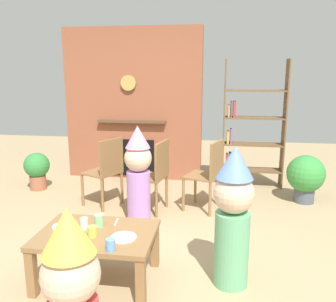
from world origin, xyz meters
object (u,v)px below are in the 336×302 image
paper_plate_front (124,237)px  bookshelf (249,129)px  paper_cup_near_right (99,220)px  paper_plate_rear (64,226)px  potted_plant_tall (306,176)px  paper_cup_near_left (84,224)px  dining_chair_left (107,168)px  paper_cup_center (92,232)px  dining_chair_right (210,172)px  child_with_cone_hat (72,302)px  child_by_the_chairs (138,172)px  child_in_pink (233,214)px  paper_cup_far_left (111,245)px  dining_chair_middle (155,172)px  coffee_table (97,240)px  potted_plant_short (37,168)px  birthday_cake_slice (64,231)px

paper_plate_front → bookshelf: bearing=67.8°
paper_cup_near_right → paper_plate_rear: paper_cup_near_right is taller
paper_cup_near_right → potted_plant_tall: size_ratio=0.15×
paper_cup_near_left → dining_chair_left: dining_chair_left is taller
paper_cup_center → dining_chair_right: bearing=63.6°
paper_plate_front → dining_chair_right: dining_chair_right is taller
child_with_cone_hat → child_by_the_chairs: 2.33m
child_by_the_chairs → dining_chair_left: 0.66m
child_in_pink → paper_cup_near_right: bearing=-6.3°
paper_cup_near_right → paper_cup_far_left: (0.23, -0.40, -0.00)m
dining_chair_right → paper_plate_front: bearing=91.0°
dining_chair_left → dining_chair_middle: bearing=-160.8°
child_with_cone_hat → bookshelf: bearing=-30.1°
paper_cup_near_right → paper_cup_far_left: size_ratio=1.11×
coffee_table → child_with_cone_hat: 1.13m
paper_cup_near_left → paper_cup_near_right: (0.10, 0.08, 0.00)m
child_with_cone_hat → dining_chair_left: (-0.70, 2.73, -0.07)m
paper_cup_near_left → paper_cup_far_left: 0.46m
paper_cup_far_left → dining_chair_right: size_ratio=0.10×
child_with_cone_hat → dining_chair_left: child_with_cone_hat is taller
bookshelf → potted_plant_short: bearing=-168.3°
potted_plant_tall → birthday_cake_slice: bearing=-136.3°
child_in_pink → potted_plant_tall: child_in_pink is taller
child_with_cone_hat → paper_cup_near_right: bearing=-0.4°
dining_chair_left → birthday_cake_slice: bearing=123.3°
child_in_pink → potted_plant_tall: (1.03, 2.07, -0.25)m
paper_cup_center → dining_chair_left: dining_chair_left is taller
dining_chair_left → potted_plant_tall: size_ratio=1.40×
paper_cup_center → paper_cup_near_right: bearing=93.9°
paper_cup_center → paper_cup_far_left: bearing=-42.5°
paper_cup_near_left → potted_plant_tall: 3.10m
dining_chair_middle → child_by_the_chairs: bearing=79.5°
child_in_pink → child_by_the_chairs: size_ratio=1.03×
paper_cup_far_left → dining_chair_left: (-0.65, 1.92, 0.03)m
birthday_cake_slice → paper_cup_near_right: bearing=45.3°
paper_cup_center → paper_cup_far_left: (0.21, -0.19, 0.00)m
birthday_cake_slice → dining_chair_left: (-0.20, 1.74, 0.04)m
coffee_table → paper_plate_front: (0.25, -0.07, 0.08)m
coffee_table → paper_cup_far_left: paper_cup_far_left is taller
child_in_pink → potted_plant_tall: bearing=-121.9°
potted_plant_short → paper_plate_front: bearing=-49.1°
child_with_cone_hat → child_in_pink: child_in_pink is taller
paper_cup_near_left → paper_cup_far_left: bearing=-44.4°
paper_cup_near_right → paper_plate_front: paper_cup_near_right is taller
paper_cup_near_right → paper_plate_rear: 0.30m
child_by_the_chairs → paper_cup_center: bearing=-0.1°
coffee_table → dining_chair_left: 1.71m
dining_chair_middle → dining_chair_right: 0.68m
paper_plate_front → coffee_table: bearing=164.6°
birthday_cake_slice → dining_chair_middle: dining_chair_middle is taller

